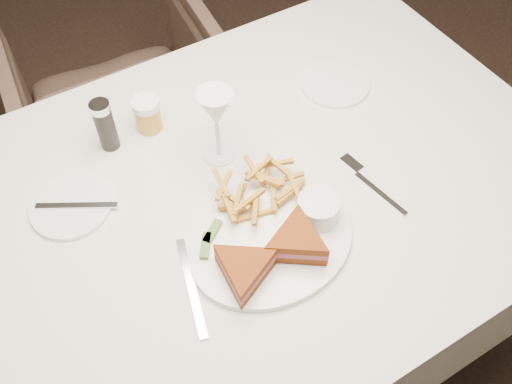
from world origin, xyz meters
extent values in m
plane|color=black|center=(0.00, 0.00, 0.00)|extent=(5.00, 5.00, 0.00)
cube|color=silver|center=(0.31, -0.15, 0.38)|extent=(1.42, 0.97, 0.75)
imported|color=#4C382E|center=(0.34, 0.69, 0.34)|extent=(0.74, 0.70, 0.68)
ellipsoid|color=white|center=(0.28, -0.29, 0.76)|extent=(0.33, 0.26, 0.01)
cube|color=silver|center=(0.11, -0.29, 0.75)|extent=(0.08, 0.20, 0.00)
cylinder|color=white|center=(0.00, 0.00, 0.76)|extent=(0.16, 0.16, 0.01)
cylinder|color=white|center=(0.65, -0.01, 0.76)|extent=(0.16, 0.16, 0.01)
cylinder|color=black|center=(0.14, 0.11, 0.81)|extent=(0.04, 0.04, 0.12)
cylinder|color=#C78A2F|center=(0.23, 0.11, 0.79)|extent=(0.06, 0.06, 0.08)
cube|color=#3F6724|center=(0.20, -0.22, 0.77)|extent=(0.05, 0.04, 0.01)
cube|color=#3F6724|center=(0.17, -0.24, 0.77)|extent=(0.05, 0.05, 0.01)
cylinder|color=white|center=(0.39, -0.29, 0.79)|extent=(0.08, 0.08, 0.05)
camera|label=1|loc=(-0.05, -0.75, 1.67)|focal=40.00mm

